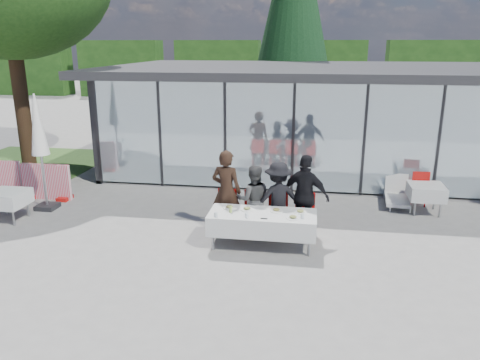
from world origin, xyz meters
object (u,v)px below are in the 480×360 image
(plate_a, at_px, (230,207))
(spare_chair_b, at_px, (419,187))
(diner_a, at_px, (226,191))
(spare_table_left, at_px, (8,199))
(diner_chair_a, at_px, (227,208))
(plate_extra, at_px, (293,217))
(diner_d, at_px, (305,196))
(folded_eyeglasses, at_px, (264,219))
(diner_chair_b, at_px, (253,210))
(diner_chair_d, at_px, (305,213))
(plate_b, at_px, (247,209))
(market_umbrella, at_px, (38,133))
(lounger, at_px, (397,194))
(spare_table_right, at_px, (426,192))
(diner_b, at_px, (253,199))
(diner_chair_c, at_px, (278,211))
(plate_c, at_px, (276,210))
(conifer_tree, at_px, (294,0))
(diner_c, at_px, (278,199))
(dining_table, at_px, (262,223))
(juice_bottle, at_px, (231,209))
(plate_d, at_px, (300,212))

(plate_a, xyz_separation_m, spare_chair_b, (4.55, 3.03, -0.24))
(diner_a, relative_size, spare_table_left, 2.23)
(diner_chair_a, xyz_separation_m, plate_extra, (1.56, -0.96, 0.24))
(diner_chair_a, height_order, diner_d, diner_d)
(folded_eyeglasses, height_order, spare_chair_b, spare_chair_b)
(folded_eyeglasses, xyz_separation_m, spare_table_left, (-6.36, 0.88, -0.20))
(plate_a, bearing_deg, diner_chair_b, 51.21)
(diner_chair_d, height_order, spare_chair_b, same)
(diner_chair_b, relative_size, plate_b, 3.48)
(plate_a, xyz_separation_m, market_umbrella, (-5.10, 1.27, 1.24))
(diner_a, height_order, lounger, diner_a)
(diner_d, relative_size, plate_extra, 6.66)
(diner_chair_a, height_order, spare_table_right, diner_chair_a)
(diner_a, bearing_deg, diner_chair_d, -167.84)
(diner_b, distance_m, diner_chair_c, 0.61)
(diner_b, xyz_separation_m, diner_chair_d, (1.16, 0.02, -0.26))
(plate_a, bearing_deg, plate_c, -1.55)
(diner_d, bearing_deg, diner_b, 19.72)
(plate_a, bearing_deg, conifer_tree, 87.07)
(diner_chair_a, xyz_separation_m, diner_c, (1.17, -0.02, 0.30))
(diner_b, distance_m, spare_table_right, 4.63)
(spare_chair_b, bearing_deg, conifer_tree, 112.23)
(dining_table, height_order, spare_table_left, dining_table)
(diner_chair_c, distance_m, juice_bottle, 1.27)
(diner_chair_c, xyz_separation_m, spare_chair_b, (3.55, 2.47, 0.00))
(plate_c, height_order, spare_table_left, plate_c)
(plate_a, relative_size, lounger, 0.20)
(diner_chair_a, distance_m, folded_eyeglasses, 1.47)
(dining_table, xyz_separation_m, spare_table_left, (-6.29, 0.55, 0.02))
(plate_c, relative_size, juice_bottle, 1.97)
(diner_b, height_order, spare_chair_b, diner_b)
(diner_d, relative_size, juice_bottle, 13.15)
(diner_a, relative_size, plate_a, 6.83)
(diner_c, bearing_deg, diner_chair_b, -19.19)
(plate_a, distance_m, plate_d, 1.53)
(diner_b, height_order, lounger, diner_b)
(diner_a, bearing_deg, diner_chair_b, -166.56)
(diner_b, bearing_deg, diner_chair_b, -97.51)
(plate_a, xyz_separation_m, juice_bottle, (0.07, -0.25, 0.05))
(diner_chair_a, height_order, market_umbrella, market_umbrella)
(diner_c, relative_size, plate_d, 6.01)
(lounger, bearing_deg, spare_chair_b, -13.11)
(diner_a, distance_m, spare_table_right, 5.20)
(diner_b, bearing_deg, diner_c, 172.49)
(spare_table_right, bearing_deg, market_umbrella, -172.67)
(diner_a, bearing_deg, diner_chair_c, -167.49)
(plate_c, distance_m, lounger, 4.41)
(diner_d, relative_size, plate_c, 6.66)
(plate_b, bearing_deg, lounger, 41.24)
(folded_eyeglasses, bearing_deg, juice_bottle, 160.07)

